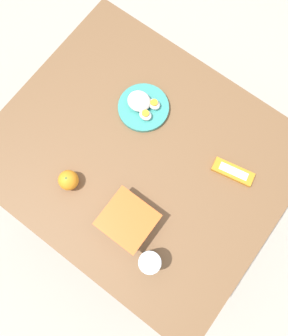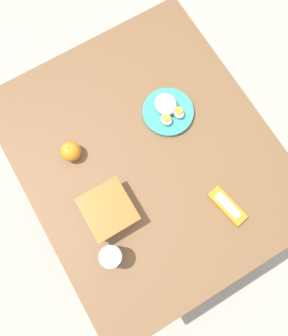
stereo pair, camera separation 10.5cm
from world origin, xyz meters
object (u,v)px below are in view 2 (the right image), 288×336
rice_plate (168,110)px  food_container (109,210)px  drinking_glass (112,256)px  candy_bar (227,206)px  orange_fruit (71,151)px

rice_plate → food_container: bearing=120.1°
food_container → drinking_glass: bearing=154.8°
candy_bar → drinking_glass: bearing=82.5°
rice_plate → candy_bar: rice_plate is taller
orange_fruit → rice_plate: bearing=-95.5°
rice_plate → candy_bar: bearing=179.1°
rice_plate → candy_bar: 0.41m
rice_plate → candy_bar: (-0.41, 0.01, -0.01)m
orange_fruit → candy_bar: 0.59m
candy_bar → rice_plate: bearing=-0.9°
drinking_glass → orange_fruit: bearing=-7.5°
orange_fruit → rice_plate: 0.39m
food_container → orange_fruit: size_ratio=2.34×
orange_fruit → drinking_glass: (-0.39, 0.05, 0.01)m
food_container → orange_fruit: 0.25m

